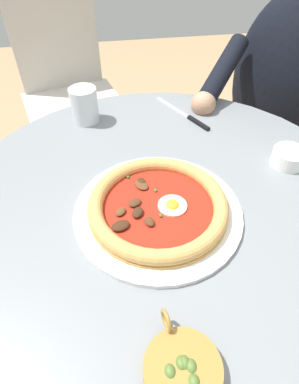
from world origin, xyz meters
name	(u,v)px	position (x,y,z in m)	size (l,w,h in m)	color
ground_plane	(158,334)	(0.00, 0.00, -0.01)	(6.00, 6.00, 0.02)	tan
dining_table	(162,249)	(0.00, 0.00, 0.53)	(0.91, 0.91, 0.71)	gray
pizza_on_plate	(158,207)	(0.04, -0.02, 0.73)	(0.33, 0.33, 0.04)	white
water_glass	(85,107)	(-0.32, -0.15, 0.75)	(0.07, 0.07, 0.09)	silver
steak_knife	(189,117)	(-0.29, 0.13, 0.72)	(0.20, 0.11, 0.01)	silver
ramekin_capers	(289,157)	(-0.06, 0.30, 0.73)	(0.08, 0.08, 0.04)	white
olive_pan	(182,369)	(0.33, -0.04, 0.73)	(0.13, 0.10, 0.05)	olive
diner_person	(267,134)	(-0.45, 0.48, 0.52)	(0.44, 0.57, 1.17)	#282833
cafe_chair_diner	(285,109)	(-0.55, 0.59, 0.55)	(0.57, 0.57, 0.93)	beige
cafe_chair_spare_near	(68,84)	(-0.95, -0.25, 0.53)	(0.51, 0.51, 0.88)	beige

